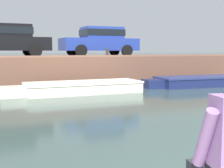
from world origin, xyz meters
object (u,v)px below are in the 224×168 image
Objects in this scene: car_centre_blue at (100,40)px; boat_moored_east_navy at (195,81)px; car_left_inner_black at (5,39)px; boat_moored_central_cream at (78,88)px; mooring_bollard_east at (107,52)px.

boat_moored_east_navy is at bearing -39.13° from car_centre_blue.
car_centre_blue is (4.83, -0.00, -0.00)m from car_left_inner_black.
mooring_bollard_east is at bearing 42.81° from boat_moored_central_cream.
boat_moored_east_navy is 9.47m from car_left_inner_black.
car_left_inner_black is 1.05× the size of car_centre_blue.
mooring_bollard_east is at bearing -17.13° from car_left_inner_black.
boat_moored_east_navy is (6.10, 0.20, 0.01)m from boat_moored_central_cream.
boat_moored_central_cream is 3.18m from mooring_bollard_east.
boat_moored_central_cream is 1.42× the size of car_centre_blue.
car_left_inner_black is 4.91m from mooring_bollard_east.
car_centre_blue reaches higher than mooring_bollard_east.
boat_moored_east_navy is 1.21× the size of car_left_inner_black.
mooring_bollard_east reaches higher than boat_moored_east_navy.
mooring_bollard_east is (4.65, -1.43, -0.61)m from car_left_inner_black.
boat_moored_central_cream is 1.11× the size of boat_moored_east_navy.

